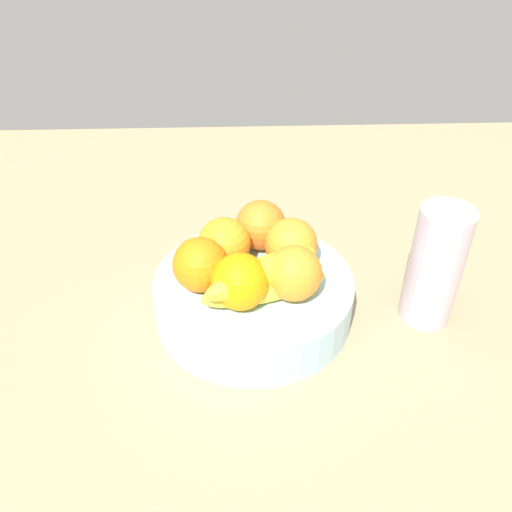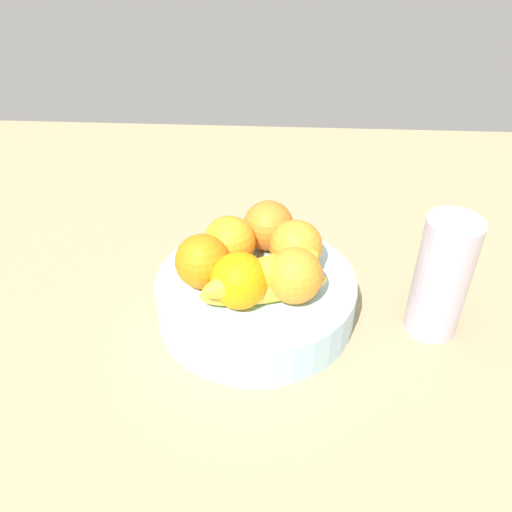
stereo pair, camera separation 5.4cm
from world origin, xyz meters
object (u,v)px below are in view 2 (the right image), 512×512
(orange_back_left, at_px, (242,281))
(orange_back_right, at_px, (294,276))
(orange_top_stack, at_px, (296,246))
(banana_bunch, at_px, (264,281))
(orange_front_left, at_px, (268,226))
(orange_center, at_px, (203,261))
(orange_front_right, at_px, (229,242))
(fruit_bowl, at_px, (256,296))
(thermos_tumbler, at_px, (442,277))

(orange_back_left, relative_size, orange_back_right, 1.00)
(orange_back_left, distance_m, orange_top_stack, 0.10)
(banana_bunch, bearing_deg, orange_front_left, 89.27)
(orange_front_left, bearing_deg, orange_back_right, -71.84)
(orange_center, relative_size, orange_back_right, 1.00)
(orange_front_right, xyz_separation_m, orange_back_right, (0.09, -0.07, 0.00))
(orange_center, bearing_deg, orange_back_right, -10.78)
(fruit_bowl, bearing_deg, orange_back_left, -106.27)
(orange_back_right, distance_m, thermos_tumbler, 0.20)
(fruit_bowl, distance_m, orange_top_stack, 0.09)
(fruit_bowl, relative_size, banana_bunch, 1.59)
(fruit_bowl, height_order, orange_top_stack, orange_top_stack)
(fruit_bowl, xyz_separation_m, thermos_tumbler, (0.24, -0.01, 0.06))
(orange_front_left, relative_size, orange_top_stack, 1.00)
(orange_back_left, bearing_deg, banana_bunch, 18.84)
(fruit_bowl, distance_m, thermos_tumbler, 0.25)
(orange_back_right, distance_m, orange_top_stack, 0.06)
(orange_back_left, relative_size, thermos_tumbler, 0.42)
(orange_front_left, xyz_separation_m, orange_back_right, (0.04, -0.11, 0.00))
(orange_front_left, height_order, orange_back_left, same)
(orange_center, relative_size, orange_back_left, 1.00)
(orange_front_left, distance_m, orange_back_right, 0.12)
(orange_center, xyz_separation_m, orange_back_left, (0.06, -0.04, 0.00))
(orange_center, xyz_separation_m, banana_bunch, (0.08, -0.03, -0.01))
(orange_back_right, height_order, orange_top_stack, same)
(fruit_bowl, bearing_deg, orange_front_right, 138.62)
(orange_front_left, distance_m, orange_back_left, 0.13)
(orange_back_left, bearing_deg, orange_center, 146.22)
(fruit_bowl, xyz_separation_m, orange_front_left, (0.01, 0.08, 0.07))
(orange_back_left, xyz_separation_m, orange_back_right, (0.07, 0.01, 0.00))
(orange_front_left, xyz_separation_m, orange_center, (-0.08, -0.09, 0.00))
(orange_back_left, distance_m, banana_bunch, 0.03)
(orange_top_stack, xyz_separation_m, thermos_tumbler, (0.19, -0.04, -0.01))
(orange_front_right, xyz_separation_m, orange_center, (-0.03, -0.05, 0.00))
(orange_top_stack, bearing_deg, banana_bunch, -120.66)
(orange_top_stack, relative_size, thermos_tumbler, 0.42)
(orange_back_left, xyz_separation_m, banana_bunch, (0.03, 0.01, -0.01))
(orange_front_right, bearing_deg, orange_front_left, 40.21)
(orange_back_right, relative_size, thermos_tumbler, 0.42)
(orange_back_left, distance_m, orange_back_right, 0.07)
(fruit_bowl, distance_m, orange_front_left, 0.11)
(banana_bunch, bearing_deg, orange_back_left, -161.16)
(thermos_tumbler, bearing_deg, orange_front_right, 170.55)
(fruit_bowl, height_order, orange_back_left, orange_back_left)
(orange_front_left, height_order, orange_top_stack, same)
(orange_front_left, xyz_separation_m, banana_bunch, (-0.00, -0.12, -0.01))
(orange_back_left, bearing_deg, orange_back_right, 12.35)
(orange_front_right, distance_m, banana_bunch, 0.09)
(orange_front_left, xyz_separation_m, orange_back_left, (-0.03, -0.13, 0.00))
(orange_center, bearing_deg, fruit_bowl, 9.62)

